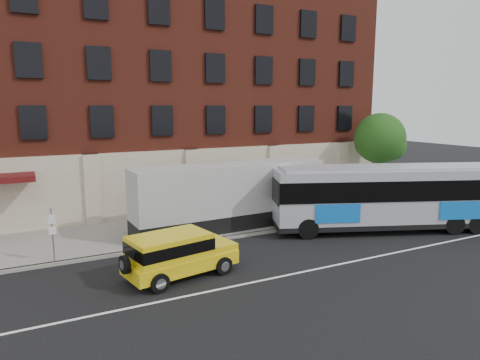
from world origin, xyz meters
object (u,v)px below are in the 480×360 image
street_tree (380,140)px  sign_pole (52,232)px  yellow_suv (176,252)px  shipping_container (231,197)px  city_bus (392,195)px

street_tree → sign_pole: bearing=-171.4°
yellow_suv → shipping_container: size_ratio=0.44×
shipping_container → street_tree: bearing=8.4°
city_bus → sign_pole: bearing=171.1°
sign_pole → shipping_container: bearing=8.9°
street_tree → shipping_container: 13.17m
street_tree → shipping_container: size_ratio=0.56×
sign_pole → shipping_container: (9.27, 1.45, 0.38)m
sign_pole → yellow_suv: bearing=-41.4°
sign_pole → street_tree: size_ratio=0.40×
city_bus → yellow_suv: 12.90m
yellow_suv → shipping_container: 7.27m
city_bus → street_tree: bearing=50.5°
sign_pole → street_tree: bearing=8.6°
yellow_suv → sign_pole: bearing=138.6°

